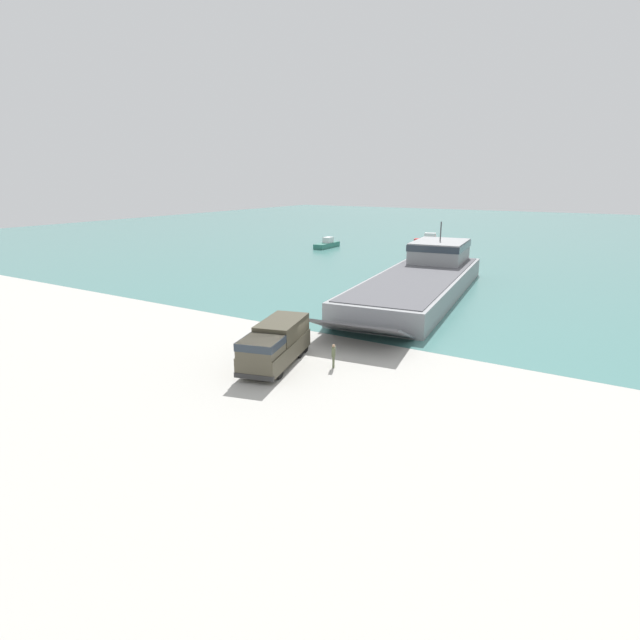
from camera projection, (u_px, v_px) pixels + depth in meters
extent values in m
plane|color=#B7B5AD|center=(305.00, 355.00, 36.35)|extent=(240.00, 240.00, 0.00)
cube|color=#477F7A|center=(530.00, 235.00, 114.66)|extent=(240.00, 180.00, 0.01)
cube|color=gray|center=(418.00, 286.00, 54.37)|extent=(12.30, 31.91, 2.20)
cube|color=#56565B|center=(418.00, 276.00, 54.06)|extent=(11.46, 30.59, 0.08)
cube|color=gray|center=(439.00, 251.00, 63.07)|extent=(7.11, 9.36, 2.63)
cube|color=#28333D|center=(440.00, 245.00, 62.86)|extent=(7.30, 9.46, 0.79)
cylinder|color=#3F3F42|center=(441.00, 231.00, 62.38)|extent=(0.16, 0.16, 2.40)
cube|color=#56565B|center=(360.00, 329.00, 38.54)|extent=(8.01, 5.94, 2.19)
cube|color=#4C4738|center=(276.00, 351.00, 34.20)|extent=(4.41, 7.93, 1.22)
cube|color=#4C4738|center=(261.00, 347.00, 31.62)|extent=(3.00, 3.09, 1.00)
cube|color=#28333D|center=(261.00, 343.00, 31.55)|extent=(3.09, 3.13, 0.50)
cube|color=#413C2E|center=(282.00, 328.00, 35.04)|extent=(3.61, 5.24, 1.26)
cube|color=#2D2D2D|center=(254.00, 377.00, 30.94)|extent=(2.62, 0.90, 0.32)
cylinder|color=black|center=(278.00, 370.00, 31.87)|extent=(0.65, 1.17, 1.10)
cylinder|color=black|center=(247.00, 367.00, 32.47)|extent=(0.65, 1.17, 1.10)
cylinder|color=black|center=(299.00, 350.00, 35.66)|extent=(0.65, 1.17, 1.10)
cylinder|color=black|center=(271.00, 347.00, 36.26)|extent=(0.65, 1.17, 1.10)
cylinder|color=black|center=(304.00, 345.00, 36.68)|extent=(0.65, 1.17, 1.10)
cylinder|color=black|center=(276.00, 343.00, 37.27)|extent=(0.65, 1.17, 1.10)
cylinder|color=#566042|center=(333.00, 362.00, 33.66)|extent=(0.14, 0.14, 0.81)
cylinder|color=#566042|center=(334.00, 361.00, 33.83)|extent=(0.14, 0.14, 0.81)
cube|color=#566042|center=(334.00, 352.00, 33.55)|extent=(0.41, 0.50, 0.64)
sphere|color=tan|center=(334.00, 346.00, 33.43)|extent=(0.22, 0.22, 0.22)
cube|color=#B22323|center=(425.00, 253.00, 82.72)|extent=(5.79, 1.96, 0.89)
cube|color=silver|center=(423.00, 248.00, 82.69)|extent=(1.75, 1.32, 0.98)
cube|color=#2D7060|center=(327.00, 245.00, 92.77)|extent=(2.02, 6.70, 0.92)
cube|color=silver|center=(328.00, 240.00, 92.92)|extent=(1.39, 2.02, 1.01)
cube|color=#B22323|center=(432.00, 242.00, 97.06)|extent=(7.27, 3.35, 1.07)
cube|color=silver|center=(430.00, 236.00, 96.92)|extent=(2.34, 1.74, 1.18)
cylinder|color=#333338|center=(270.00, 328.00, 41.75)|extent=(0.23, 0.23, 0.55)
sphere|color=#333338|center=(270.00, 324.00, 41.66)|extent=(0.26, 0.26, 0.26)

